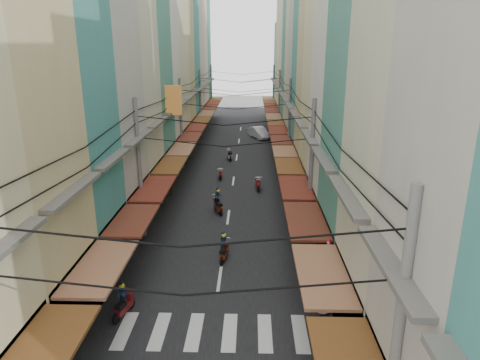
% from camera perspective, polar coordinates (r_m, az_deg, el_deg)
% --- Properties ---
extents(ground, '(160.00, 160.00, 0.00)m').
position_cam_1_polar(ground, '(23.13, -2.38, -10.64)').
color(ground, '#62635E').
rests_on(ground, ground).
extents(road, '(10.00, 80.00, 0.02)m').
position_cam_1_polar(road, '(41.83, -0.54, 2.33)').
color(road, black).
rests_on(road, ground).
extents(sidewalk_left, '(3.00, 80.00, 0.06)m').
position_cam_1_polar(sidewalk_left, '(42.56, -9.33, 2.39)').
color(sidewalk_left, gray).
rests_on(sidewalk_left, ground).
extents(sidewalk_right, '(3.00, 80.00, 0.06)m').
position_cam_1_polar(sidewalk_right, '(42.10, 8.34, 2.27)').
color(sidewalk_right, gray).
rests_on(sidewalk_right, ground).
extents(crosswalk, '(7.55, 2.40, 0.01)m').
position_cam_1_polar(crosswalk, '(18.06, -3.74, -19.53)').
color(crosswalk, silver).
rests_on(crosswalk, ground).
extents(building_row_left, '(7.80, 67.67, 23.70)m').
position_cam_1_polar(building_row_left, '(38.13, -13.21, 15.30)').
color(building_row_left, silver).
rests_on(building_row_left, ground).
extents(building_row_right, '(7.80, 68.98, 22.59)m').
position_cam_1_polar(building_row_right, '(37.40, 11.84, 14.79)').
color(building_row_right, teal).
rests_on(building_row_right, ground).
extents(utility_poles, '(10.20, 66.13, 8.20)m').
position_cam_1_polar(utility_poles, '(35.67, -0.87, 10.49)').
color(utility_poles, slate).
rests_on(utility_poles, ground).
extents(white_car, '(5.13, 3.62, 1.69)m').
position_cam_1_polar(white_car, '(53.45, 2.56, 5.62)').
color(white_car, silver).
rests_on(white_car, ground).
extents(bicycle, '(1.69, 1.20, 1.09)m').
position_cam_1_polar(bicycle, '(22.47, 17.07, -12.37)').
color(bicycle, black).
rests_on(bicycle, ground).
extents(moving_scooters, '(6.25, 27.86, 1.78)m').
position_cam_1_polar(moving_scooters, '(29.51, -2.89, -3.20)').
color(moving_scooters, black).
rests_on(moving_scooters, ground).
extents(parked_scooters, '(12.81, 13.16, 1.01)m').
position_cam_1_polar(parked_scooters, '(20.18, 6.14, -13.70)').
color(parked_scooters, black).
rests_on(parked_scooters, ground).
extents(pedestrians, '(12.38, 21.86, 2.21)m').
position_cam_1_polar(pedestrians, '(24.25, -12.80, -6.96)').
color(pedestrians, '#27212C').
rests_on(pedestrians, ground).
extents(market_umbrella, '(2.45, 2.45, 2.58)m').
position_cam_1_polar(market_umbrella, '(19.20, 17.58, -10.08)').
color(market_umbrella, '#B2B2B7').
rests_on(market_umbrella, ground).
extents(traffic_sign, '(0.10, 0.69, 3.15)m').
position_cam_1_polar(traffic_sign, '(18.75, 11.64, -10.11)').
color(traffic_sign, slate).
rests_on(traffic_sign, ground).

